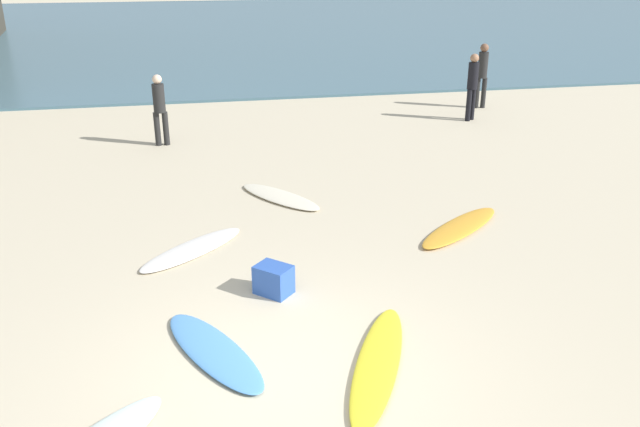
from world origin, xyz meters
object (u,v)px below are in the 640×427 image
at_px(beach_cooler, 274,280).
at_px(beachgoer_far, 160,107).
at_px(surfboard_3, 460,227).
at_px(surfboard_2, 378,363).
at_px(beachgoer_mid, 482,72).
at_px(surfboard_5, 193,249).
at_px(surfboard_1, 280,197).
at_px(beachgoer_near, 472,83).
at_px(surfboard_0, 214,351).

bearing_deg(beach_cooler, beachgoer_far, 102.04).
relative_size(surfboard_3, beach_cooler, 4.73).
height_order(surfboard_2, beachgoer_mid, beachgoer_mid).
height_order(surfboard_3, surfboard_5, surfboard_3).
bearing_deg(surfboard_1, beach_cooler, 45.38).
height_order(beachgoer_near, beachgoer_mid, beachgoer_mid).
distance_m(surfboard_1, beachgoer_far, 4.81).
height_order(surfboard_1, beach_cooler, beach_cooler).
bearing_deg(surfboard_2, surfboard_5, 143.99).
xyz_separation_m(surfboard_5, beachgoer_near, (7.66, 7.02, 0.98)).
xyz_separation_m(surfboard_0, surfboard_3, (4.28, 2.88, 0.01)).
relative_size(surfboard_0, beachgoer_far, 1.20).
bearing_deg(beachgoer_mid, surfboard_5, -129.06).
height_order(surfboard_0, beachgoer_mid, beachgoer_mid).
xyz_separation_m(beachgoer_mid, beach_cooler, (-7.48, -9.97, -0.85)).
distance_m(surfboard_2, beachgoer_mid, 13.63).
distance_m(surfboard_3, beachgoer_near, 7.80).
bearing_deg(surfboard_0, beachgoer_mid, 27.75).
xyz_separation_m(surfboard_1, beachgoer_near, (5.98, 4.99, 0.98)).
bearing_deg(beach_cooler, surfboard_3, 24.70).
relative_size(surfboard_0, beachgoer_near, 1.12).
height_order(surfboard_2, surfboard_3, surfboard_3).
xyz_separation_m(beachgoer_near, beach_cooler, (-6.59, -8.62, -0.81)).
height_order(surfboard_5, beach_cooler, beach_cooler).
bearing_deg(beachgoer_mid, surfboard_2, -112.22).
xyz_separation_m(surfboard_3, beachgoer_near, (3.19, 7.05, 0.97)).
relative_size(surfboard_5, beachgoer_near, 1.13).
xyz_separation_m(surfboard_1, beach_cooler, (-0.60, -3.62, 0.17)).
bearing_deg(surfboard_0, beachgoer_near, 27.34).
bearing_deg(surfboard_0, beachgoer_far, 69.14).
relative_size(surfboard_3, beachgoer_mid, 1.21).
bearing_deg(surfboard_3, surfboard_1, 15.02).
xyz_separation_m(beachgoer_near, beachgoer_far, (-8.24, -0.84, -0.07)).
bearing_deg(surfboard_3, beachgoer_far, 0.61).
relative_size(surfboard_1, beachgoer_near, 1.12).
relative_size(beachgoer_mid, beachgoer_far, 1.10).
distance_m(surfboard_1, beach_cooler, 3.68).
bearing_deg(surfboard_1, surfboard_3, 108.36).
height_order(surfboard_0, surfboard_2, surfboard_2).
height_order(surfboard_3, beachgoer_mid, beachgoer_mid).
xyz_separation_m(surfboard_0, beach_cooler, (0.89, 1.32, 0.17)).
relative_size(surfboard_0, beach_cooler, 4.23).
bearing_deg(surfboard_2, beachgoer_near, 86.17).
bearing_deg(surfboard_3, beachgoer_mid, -64.40).
xyz_separation_m(surfboard_2, beach_cooler, (-0.94, 1.94, 0.17)).
bearing_deg(surfboard_5, beachgoer_mid, -87.29).
bearing_deg(beachgoer_mid, surfboard_3, -109.36).
bearing_deg(beachgoer_near, beach_cooler, 17.28).
distance_m(surfboard_5, beachgoer_far, 6.28).
distance_m(surfboard_3, beachgoer_far, 8.06).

